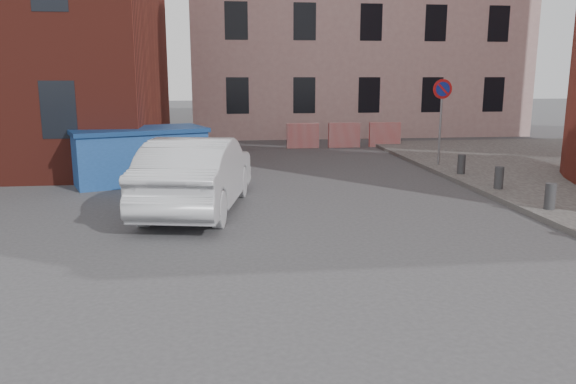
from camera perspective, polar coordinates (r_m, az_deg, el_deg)
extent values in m
plane|color=#38383A|center=(7.92, -0.24, -9.55)|extent=(120.00, 120.00, 0.00)
cylinder|color=gray|center=(18.24, 15.22, 6.76)|extent=(0.07, 0.07, 2.60)
cylinder|color=red|center=(18.17, 15.43, 10.05)|extent=(0.60, 0.03, 0.60)
cylinder|color=navy|center=(18.15, 15.45, 10.05)|extent=(0.44, 0.03, 0.44)
cylinder|color=#3A3A3D|center=(12.98, 25.09, -0.40)|extent=(0.22, 0.22, 0.55)
cylinder|color=#3A3A3D|center=(14.85, 20.64, 1.37)|extent=(0.22, 0.22, 0.55)
cylinder|color=#3A3A3D|center=(16.80, 17.20, 2.73)|extent=(0.22, 0.22, 0.55)
cube|color=red|center=(22.71, 1.54, 5.74)|extent=(1.30, 0.18, 1.00)
cube|color=red|center=(23.02, 5.75, 5.77)|extent=(1.30, 0.18, 1.00)
cube|color=red|center=(23.46, 9.82, 5.77)|extent=(1.30, 0.18, 1.00)
cube|color=#1F4B96|center=(15.94, -14.88, 3.44)|extent=(3.80, 2.79, 1.37)
cube|color=navy|center=(15.85, -15.02, 6.09)|extent=(3.94, 2.94, 0.11)
imported|color=#BABCC2|center=(12.30, -9.17, 1.86)|extent=(2.57, 5.07, 1.60)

